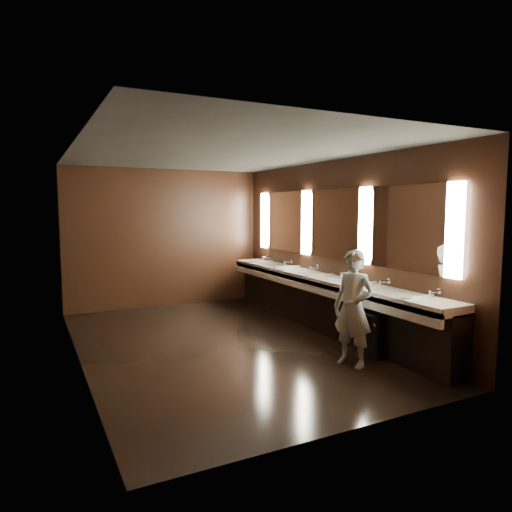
{
  "coord_description": "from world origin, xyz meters",
  "views": [
    {
      "loc": [
        -2.56,
        -6.14,
        2.01
      ],
      "look_at": [
        0.55,
        0.0,
        1.29
      ],
      "focal_mm": 32.0,
      "sensor_mm": 36.0,
      "label": 1
    }
  ],
  "objects": [
    {
      "name": "wall_back",
      "position": [
        0.0,
        3.0,
        1.4
      ],
      "size": [
        4.0,
        0.02,
        2.8
      ],
      "primitive_type": "cube",
      "color": "black",
      "rests_on": "floor"
    },
    {
      "name": "mirror_band",
      "position": [
        1.98,
        -0.0,
        1.75
      ],
      "size": [
        0.06,
        5.03,
        1.15
      ],
      "color": "white",
      "rests_on": "wall_right"
    },
    {
      "name": "floor",
      "position": [
        0.0,
        0.0,
        0.0
      ],
      "size": [
        6.0,
        6.0,
        0.0
      ],
      "primitive_type": "plane",
      "color": "black",
      "rests_on": "ground"
    },
    {
      "name": "wall_front",
      "position": [
        0.0,
        -3.0,
        1.4
      ],
      "size": [
        4.0,
        0.02,
        2.8
      ],
      "primitive_type": "cube",
      "color": "black",
      "rests_on": "floor"
    },
    {
      "name": "person",
      "position": [
        1.11,
        -1.63,
        0.75
      ],
      "size": [
        0.52,
        0.63,
        1.49
      ],
      "primitive_type": "imported",
      "rotation": [
        0.0,
        0.0,
        -1.22
      ],
      "color": "#87BFCA",
      "rests_on": "floor"
    },
    {
      "name": "wall_left",
      "position": [
        -2.0,
        0.0,
        1.4
      ],
      "size": [
        0.02,
        6.0,
        2.8
      ],
      "primitive_type": "cube",
      "color": "black",
      "rests_on": "floor"
    },
    {
      "name": "ceiling",
      "position": [
        0.0,
        0.0,
        2.8
      ],
      "size": [
        4.0,
        6.0,
        0.02
      ],
      "primitive_type": "cube",
      "color": "#2D2D2B",
      "rests_on": "wall_back"
    },
    {
      "name": "wall_right",
      "position": [
        2.0,
        0.0,
        1.4
      ],
      "size": [
        0.02,
        6.0,
        2.8
      ],
      "primitive_type": "cube",
      "color": "black",
      "rests_on": "floor"
    },
    {
      "name": "trash_bin",
      "position": [
        1.58,
        -1.47,
        0.31
      ],
      "size": [
        0.42,
        0.42,
        0.62
      ],
      "primitive_type": "cylinder",
      "rotation": [
        0.0,
        0.0,
        0.07
      ],
      "color": "black",
      "rests_on": "floor"
    },
    {
      "name": "sink_counter",
      "position": [
        1.79,
        0.0,
        0.5
      ],
      "size": [
        0.55,
        5.4,
        1.01
      ],
      "color": "black",
      "rests_on": "floor"
    }
  ]
}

